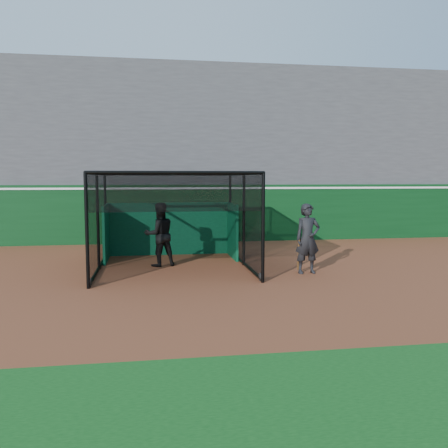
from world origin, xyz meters
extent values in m
plane|color=brown|center=(0.00, 0.00, 0.00)|extent=(120.00, 120.00, 0.00)
cube|color=#0A3815|center=(0.00, 8.50, 1.25)|extent=(50.00, 0.45, 2.50)
cube|color=white|center=(0.00, 8.50, 2.35)|extent=(50.00, 0.50, 0.08)
cube|color=#4C4C4F|center=(0.00, 12.38, 3.88)|extent=(50.00, 7.85, 7.75)
cube|color=#4C4C4F|center=(0.00, 15.80, 8.35)|extent=(50.00, 0.30, 1.20)
cube|color=#074A2B|center=(-0.59, 5.12, 0.95)|extent=(4.40, 0.10, 1.90)
cylinder|color=black|center=(-2.85, 0.26, 0.11)|extent=(0.08, 0.22, 0.22)
cylinder|color=black|center=(1.67, 0.26, 0.11)|extent=(0.08, 0.22, 0.22)
cylinder|color=black|center=(-2.85, 5.04, 0.11)|extent=(0.08, 0.22, 0.22)
cylinder|color=black|center=(1.67, 5.04, 0.11)|extent=(0.08, 0.22, 0.22)
imported|color=black|center=(-0.99, 2.91, 1.01)|extent=(1.16, 1.02, 2.02)
imported|color=black|center=(3.26, 1.07, 1.02)|extent=(0.78, 0.54, 2.05)
cylinder|color=#593819|center=(3.01, 1.12, 0.55)|extent=(0.15, 0.36, 0.95)
camera|label=1|loc=(-1.28, -12.09, 2.78)|focal=38.00mm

